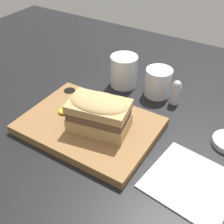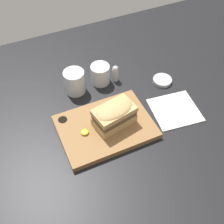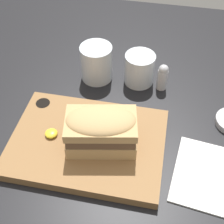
# 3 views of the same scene
# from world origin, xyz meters

# --- Properties ---
(dining_table) EXTENTS (1.74, 1.16, 0.02)m
(dining_table) POSITION_xyz_m (0.00, 0.00, 0.01)
(dining_table) COLOR black
(dining_table) RESTS_ON ground
(serving_board) EXTENTS (0.31, 0.23, 0.02)m
(serving_board) POSITION_xyz_m (-0.08, -0.05, 0.03)
(serving_board) COLOR olive
(serving_board) RESTS_ON dining_table
(sandwich) EXTENTS (0.15, 0.11, 0.08)m
(sandwich) POSITION_xyz_m (-0.04, -0.05, 0.09)
(sandwich) COLOR tan
(sandwich) RESTS_ON serving_board
(mustard_dollop) EXTENTS (0.03, 0.03, 0.01)m
(mustard_dollop) POSITION_xyz_m (-0.15, -0.05, 0.05)
(mustard_dollop) COLOR yellow
(mustard_dollop) RESTS_ON serving_board
(water_glass) EXTENTS (0.08, 0.08, 0.09)m
(water_glass) POSITION_xyz_m (-0.11, 0.17, 0.06)
(water_glass) COLOR silver
(water_glass) RESTS_ON dining_table
(wine_glass) EXTENTS (0.07, 0.07, 0.08)m
(wine_glass) POSITION_xyz_m (-0.00, 0.17, 0.06)
(wine_glass) COLOR silver
(wine_glass) RESTS_ON dining_table
(napkin) EXTENTS (0.18, 0.17, 0.00)m
(napkin) POSITION_xyz_m (0.19, -0.08, 0.02)
(napkin) COLOR white
(napkin) RESTS_ON dining_table
(salt_shaker) EXTENTS (0.02, 0.02, 0.07)m
(salt_shaker) POSITION_xyz_m (0.06, 0.16, 0.06)
(salt_shaker) COLOR silver
(salt_shaker) RESTS_ON dining_table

